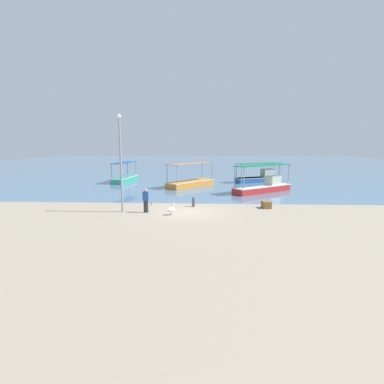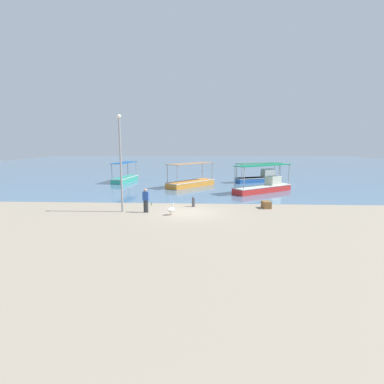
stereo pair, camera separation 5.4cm
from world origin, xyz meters
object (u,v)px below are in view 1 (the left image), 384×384
(fishing_boat_center, at_px, (191,182))
(fishing_boat_outer, at_px, (264,186))
(pelican, at_px, (171,210))
(lamp_post, at_px, (121,159))
(fishing_boat_far_left, at_px, (125,178))
(mooring_bollard, at_px, (193,201))
(cargo_crate, at_px, (266,205))
(fisherman_standing, at_px, (146,200))
(fishing_boat_near_right, at_px, (260,177))
(glass_bottle, at_px, (151,204))

(fishing_boat_center, bearing_deg, fishing_boat_outer, -25.17)
(fishing_boat_outer, distance_m, pelican, 12.92)
(fishing_boat_center, xyz_separation_m, lamp_post, (-4.16, -12.78, 3.23))
(fishing_boat_far_left, relative_size, mooring_bollard, 7.27)
(cargo_crate, bearing_deg, pelican, -159.69)
(fishing_boat_outer, relative_size, fisherman_standing, 3.76)
(fishing_boat_outer, xyz_separation_m, cargo_crate, (-1.23, -7.56, -0.33))
(fishing_boat_far_left, relative_size, fishing_boat_near_right, 0.91)
(fishing_boat_near_right, bearing_deg, lamp_post, -126.35)
(fishing_boat_outer, relative_size, fishing_boat_near_right, 1.03)
(pelican, height_order, cargo_crate, pelican)
(fisherman_standing, height_order, glass_bottle, fisherman_standing)
(cargo_crate, bearing_deg, fishing_boat_outer, 80.77)
(fishing_boat_outer, distance_m, fishing_boat_near_right, 7.99)
(fishing_boat_outer, distance_m, mooring_bollard, 9.91)
(fishing_boat_far_left, height_order, fishing_boat_outer, fishing_boat_outer)
(fishing_boat_far_left, bearing_deg, lamp_post, -75.32)
(fishing_boat_outer, bearing_deg, fishing_boat_far_left, 155.52)
(fishing_boat_far_left, relative_size, fishing_boat_center, 0.95)
(mooring_bollard, bearing_deg, cargo_crate, -2.69)
(fishing_boat_far_left, bearing_deg, cargo_crate, -45.18)
(pelican, relative_size, cargo_crate, 1.00)
(fishing_boat_far_left, xyz_separation_m, mooring_bollard, (9.28, -14.58, -0.07))
(fishing_boat_center, xyz_separation_m, cargo_crate, (6.24, -11.07, -0.24))
(lamp_post, bearing_deg, mooring_bollard, 21.71)
(cargo_crate, bearing_deg, fishing_boat_far_left, 134.82)
(mooring_bollard, height_order, glass_bottle, mooring_bollard)
(fishing_boat_far_left, bearing_deg, pelican, -65.53)
(fishing_boat_outer, bearing_deg, fishing_boat_near_right, 82.67)
(fisherman_standing, distance_m, glass_bottle, 2.55)
(lamp_post, relative_size, fisherman_standing, 3.98)
(fisherman_standing, bearing_deg, fishing_boat_far_left, 109.92)
(fishing_boat_center, relative_size, mooring_bollard, 7.64)
(fishing_boat_near_right, height_order, mooring_bollard, fishing_boat_near_right)
(fisherman_standing, relative_size, glass_bottle, 6.26)
(mooring_bollard, xyz_separation_m, glass_bottle, (-3.31, 0.34, -0.31))
(fishing_boat_far_left, bearing_deg, fisherman_standing, -70.08)
(pelican, distance_m, fisherman_standing, 2.07)
(fishing_boat_outer, distance_m, glass_bottle, 12.19)
(fishing_boat_far_left, xyz_separation_m, fishing_boat_center, (8.50, -3.76, 0.01))
(mooring_bollard, distance_m, cargo_crate, 5.47)
(fishing_boat_near_right, xyz_separation_m, lamp_post, (-12.66, -17.20, 3.13))
(fishing_boat_far_left, distance_m, pelican, 19.08)
(fisherman_standing, xyz_separation_m, cargo_crate, (8.71, 1.82, -0.64))
(fishing_boat_near_right, height_order, lamp_post, lamp_post)
(glass_bottle, bearing_deg, cargo_crate, -3.92)
(pelican, bearing_deg, cargo_crate, 20.31)
(fishing_boat_far_left, xyz_separation_m, fishing_boat_outer, (15.97, -7.27, 0.10))
(fisherman_standing, relative_size, cargo_crate, 2.11)
(fishing_boat_center, bearing_deg, lamp_post, -108.04)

